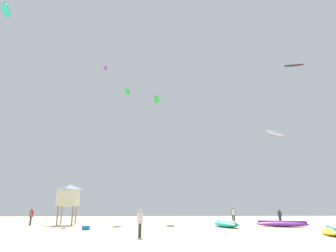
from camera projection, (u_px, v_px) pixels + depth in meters
ground_plane at (200, 245)px, 13.06m from camera, size 120.00×120.00×0.00m
person_foreground at (140, 221)px, 16.76m from camera, size 0.35×0.51×1.56m
person_midground at (280, 215)px, 33.00m from camera, size 0.51×0.36×1.59m
person_left at (31, 215)px, 29.26m from camera, size 0.38×0.55×1.67m
person_right at (233, 214)px, 36.41m from camera, size 0.56×0.41×1.80m
kite_grounded_near at (332, 231)px, 18.14m from camera, size 2.84×4.30×0.54m
kite_grounded_mid at (226, 224)px, 26.27m from camera, size 1.91×5.10×0.62m
kite_grounded_far at (282, 224)px, 26.59m from camera, size 4.64×3.51×0.56m
lifeguard_tower at (69, 195)px, 31.08m from camera, size 2.30×2.30×4.15m
cooler_box at (86, 228)px, 22.66m from camera, size 0.56×0.36×0.32m
kite_aloft_0 at (276, 133)px, 45.53m from camera, size 4.23×2.98×1.03m
kite_aloft_1 at (127, 92)px, 50.94m from camera, size 1.10×3.01×0.45m
kite_aloft_2 at (106, 68)px, 55.83m from camera, size 1.07×2.22×0.43m
kite_aloft_3 at (294, 65)px, 48.00m from camera, size 3.30×1.75×0.73m
kite_aloft_4 at (157, 99)px, 50.69m from camera, size 1.21×3.69×0.68m
kite_aloft_5 at (6, 10)px, 33.80m from camera, size 1.57×3.02×0.39m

